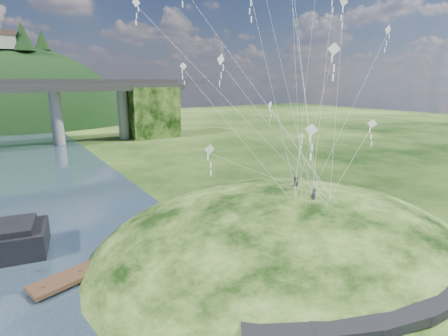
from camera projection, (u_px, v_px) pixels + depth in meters
ground at (222, 284)px, 25.60m from camera, size 320.00×320.00×0.00m
grass_hill at (285, 262)px, 31.79m from camera, size 36.00×32.00×13.00m
footpath at (413, 292)px, 21.05m from camera, size 22.29×5.84×0.83m
wooden_dock at (113, 259)px, 28.42m from camera, size 12.82×5.77×0.91m
kite_flyers at (301, 180)px, 31.35m from camera, size 2.27×4.34×1.87m
kite_swarm at (281, 35)px, 28.00m from camera, size 18.98×17.62×19.50m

